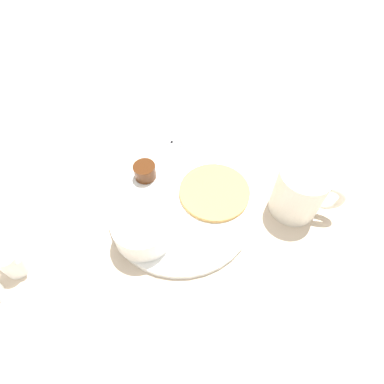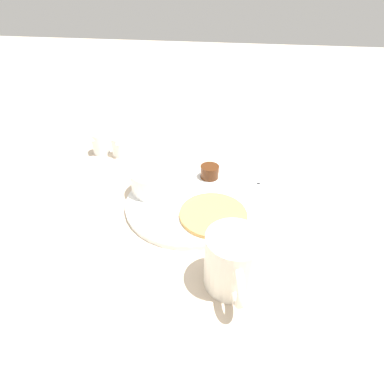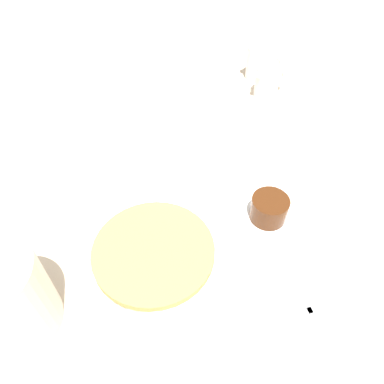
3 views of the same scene
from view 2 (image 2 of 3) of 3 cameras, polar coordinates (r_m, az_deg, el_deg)
ground_plane at (r=0.68m, az=-0.60°, el=-2.44°), size 4.00×4.00×0.00m
plate at (r=0.68m, az=-0.61°, el=-2.04°), size 0.28×0.28×0.01m
pancake_stack at (r=0.63m, az=4.06°, el=-4.29°), size 0.14×0.14×0.01m
bowl at (r=0.70m, az=-7.26°, el=2.37°), size 0.11×0.11×0.05m
syrup_cup at (r=0.75m, az=3.38°, el=3.87°), size 0.05×0.05×0.03m
butter_ramekin at (r=0.72m, az=-7.44°, el=2.65°), size 0.05×0.05×0.05m
coffee_mug at (r=0.50m, az=7.80°, el=-13.07°), size 0.13×0.09×0.10m
creamer_pitcher_near at (r=0.89m, az=-13.71°, el=8.48°), size 0.06×0.04×0.06m
creamer_pitcher_far at (r=0.91m, az=-17.05°, el=8.95°), size 0.07×0.05×0.06m
fork at (r=0.75m, az=12.66°, el=0.84°), size 0.15×0.02×0.00m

